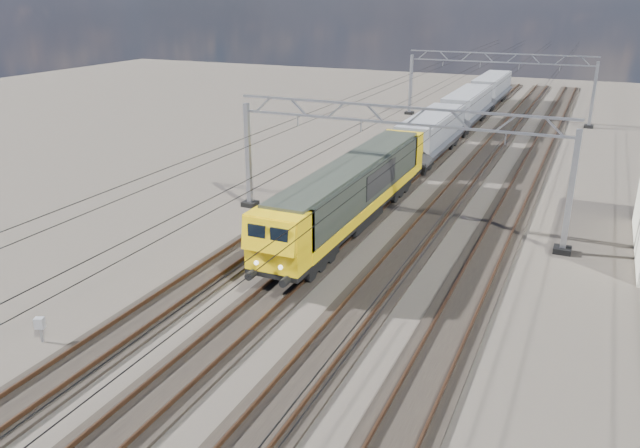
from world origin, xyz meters
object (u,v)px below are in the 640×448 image
at_px(hopper_wagon_third, 492,88).
at_px(catenary_gantry_far, 498,84).
at_px(hopper_wagon_mid, 467,106).
at_px(locomotive, 353,190).
at_px(hopper_wagon_lead, 432,133).
at_px(trackside_cabinet, 40,324).
at_px(catenary_gantry_mid, 393,162).

bearing_deg(hopper_wagon_third, catenary_gantry_far, -77.55).
height_order(hopper_wagon_mid, hopper_wagon_third, same).
xyz_separation_m(hopper_wagon_mid, hopper_wagon_third, (0.00, 14.20, 0.00)).
bearing_deg(hopper_wagon_mid, locomotive, -90.00).
relative_size(hopper_wagon_lead, hopper_wagon_third, 1.00).
height_order(catenary_gantry_far, hopper_wagon_lead, catenary_gantry_far).
bearing_deg(hopper_wagon_lead, catenary_gantry_far, 84.09).
relative_size(hopper_wagon_mid, trackside_cabinet, 12.24).
height_order(catenary_gantry_far, hopper_wagon_third, catenary_gantry_far).
relative_size(locomotive, trackside_cabinet, 19.86).
xyz_separation_m(catenary_gantry_far, hopper_wagon_mid, (-2.00, -5.14, -1.67)).
bearing_deg(trackside_cabinet, locomotive, 46.95).
xyz_separation_m(locomotive, hopper_wagon_mid, (-0.00, 31.90, -0.09)).
bearing_deg(catenary_gantry_mid, catenary_gantry_far, 90.00).
distance_m(locomotive, hopper_wagon_mid, 31.90).
bearing_deg(catenary_gantry_mid, hopper_wagon_third, 92.54).
distance_m(hopper_wagon_mid, trackside_cabinet, 49.27).
distance_m(catenary_gantry_far, locomotive, 37.12).
xyz_separation_m(hopper_wagon_third, trackside_cabinet, (-6.48, -63.02, -1.44)).
bearing_deg(trackside_cabinet, hopper_wagon_lead, 57.30).
distance_m(locomotive, hopper_wagon_third, 46.10).
relative_size(hopper_wagon_mid, hopper_wagon_third, 1.00).
xyz_separation_m(catenary_gantry_far, hopper_wagon_third, (-2.00, 9.06, -1.67)).
distance_m(catenary_gantry_mid, hopper_wagon_lead, 16.87).
bearing_deg(hopper_wagon_mid, hopper_wagon_third, 90.00).
xyz_separation_m(catenary_gantry_mid, hopper_wagon_mid, (-2.00, 30.86, -1.67)).
bearing_deg(trackside_cabinet, hopper_wagon_third, 62.02).
bearing_deg(catenary_gantry_far, hopper_wagon_mid, -111.28).
bearing_deg(locomotive, trackside_cabinet, -110.94).
height_order(locomotive, hopper_wagon_mid, locomotive).
bearing_deg(hopper_wagon_mid, catenary_gantry_far, 68.72).
bearing_deg(hopper_wagon_third, catenary_gantry_mid, -87.46).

